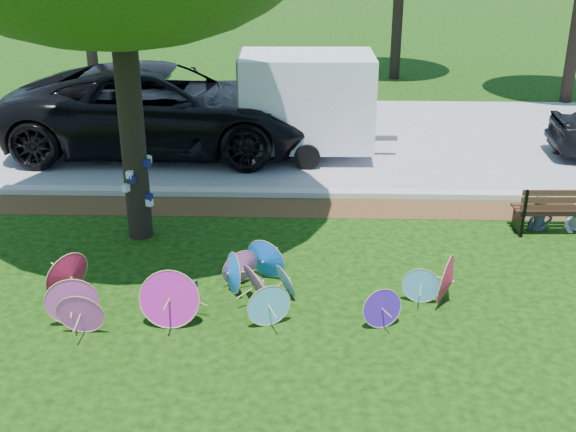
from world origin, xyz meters
The scene contains 9 objects.
ground centered at (0.00, 0.00, 0.00)m, with size 90.00×90.00×0.00m, color black.
mulch_strip centered at (0.00, 4.50, 0.01)m, with size 90.00×1.00×0.01m, color #472D16.
curb centered at (0.00, 5.20, 0.06)m, with size 90.00×0.30×0.12m, color #B7B5AD.
street centered at (0.00, 9.35, 0.01)m, with size 90.00×8.00×0.01m, color gray.
parasol_pile centered at (-0.35, 0.54, 0.36)m, with size 6.40×2.09×0.89m.
black_van centered at (-2.75, 8.20, 1.06)m, with size 3.50×7.60×2.11m, color black.
cargo_trailer centered at (0.77, 7.86, 1.38)m, with size 3.09×1.96×2.76m, color white.
park_bench centered at (5.52, 3.56, 0.46)m, with size 1.76×0.67×0.92m, color black, non-canonical shape.
person_left centered at (5.17, 3.61, 0.66)m, with size 0.48×0.32×1.33m, color #3B3D50.
Camera 1 is at (0.83, -8.91, 5.57)m, focal length 45.00 mm.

